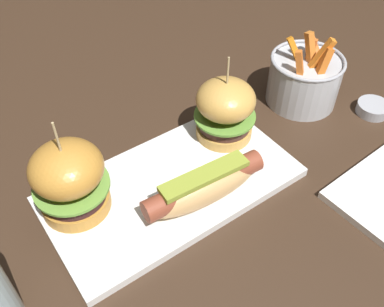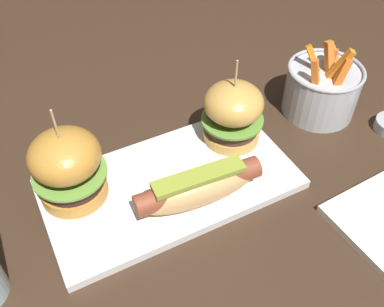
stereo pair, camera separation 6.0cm
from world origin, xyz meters
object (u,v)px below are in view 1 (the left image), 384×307
slider_right (225,109)px  platter_main (172,186)px  hot_dog (204,186)px  slider_left (70,179)px  sauce_ramekin (373,108)px  fries_bucket (304,79)px

slider_right → platter_main: bearing=-162.8°
hot_dog → slider_left: size_ratio=1.19×
slider_right → sauce_ramekin: bearing=-20.6°
fries_bucket → slider_right: bearing=-179.3°
fries_bucket → hot_dog: bearing=-162.0°
slider_right → fries_bucket: bearing=0.7°
sauce_ramekin → slider_right: bearing=159.4°
hot_dog → sauce_ramekin: bearing=-0.9°
fries_bucket → sauce_ramekin: 0.13m
slider_left → fries_bucket: bearing=0.0°
hot_dog → sauce_ramekin: hot_dog is taller
platter_main → sauce_ramekin: 0.39m
slider_right → slider_left: bearing=179.6°
platter_main → hot_dog: size_ratio=2.00×
platter_main → fries_bucket: 0.31m
hot_dog → slider_right: slider_right is taller
hot_dog → platter_main: bearing=111.2°
platter_main → sauce_ramekin: size_ratio=6.50×
platter_main → fries_bucket: fries_bucket is taller
platter_main → slider_left: 0.15m
fries_bucket → slider_left: bearing=-180.0°
fries_bucket → sauce_ramekin: size_ratio=2.42×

